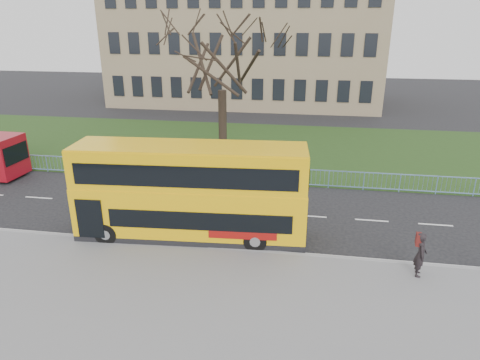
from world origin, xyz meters
TOP-DOWN VIEW (x-y plane):
  - ground at (0.00, 0.00)m, footprint 120.00×120.00m
  - pavement at (0.00, -6.75)m, footprint 80.00×10.50m
  - kerb at (0.00, -1.55)m, footprint 80.00×0.20m
  - grass_verge at (0.00, 14.30)m, footprint 80.00×15.40m
  - guard_railing at (0.00, 6.60)m, footprint 40.00×0.12m
  - bare_tree at (-3.00, 10.00)m, footprint 8.26×8.26m
  - civic_building at (-5.00, 35.00)m, footprint 30.00×15.00m
  - yellow_bus at (-2.33, -0.51)m, footprint 10.27×3.06m
  - pedestrian at (7.09, -2.37)m, footprint 0.51×0.70m

SIDE VIEW (x-z plane):
  - ground at x=0.00m, z-range 0.00..0.00m
  - grass_verge at x=0.00m, z-range 0.00..0.08m
  - pavement at x=0.00m, z-range 0.00..0.12m
  - kerb at x=0.00m, z-range 0.00..0.14m
  - guard_railing at x=0.00m, z-range 0.00..1.10m
  - pedestrian at x=7.09m, z-range 0.12..1.89m
  - yellow_bus at x=-2.33m, z-range 0.15..4.40m
  - bare_tree at x=-3.00m, z-range 0.08..11.89m
  - civic_building at x=-5.00m, z-range 0.00..14.00m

